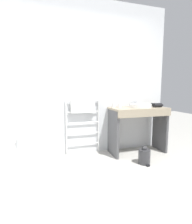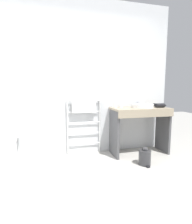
# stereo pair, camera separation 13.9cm
# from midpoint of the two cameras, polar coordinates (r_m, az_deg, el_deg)

# --- Properties ---
(ground_plane) EXTENTS (12.00, 12.00, 0.00)m
(ground_plane) POSITION_cam_midpoint_polar(r_m,az_deg,el_deg) (2.01, 3.03, -27.98)
(ground_plane) COLOR #B2AFA8
(wall_back) EXTENTS (3.33, 0.12, 2.69)m
(wall_back) POSITION_cam_midpoint_polar(r_m,az_deg,el_deg) (3.15, -6.76, 10.77)
(wall_back) COLOR silver
(wall_back) RESTS_ON ground_plane
(toilet) EXTENTS (0.39, 0.52, 0.76)m
(toilet) POSITION_cam_midpoint_polar(r_m,az_deg,el_deg) (2.90, -29.64, -10.76)
(toilet) COLOR white
(toilet) RESTS_ON ground_plane
(towel_radiator) EXTENTS (0.61, 0.06, 1.00)m
(towel_radiator) POSITION_cam_midpoint_polar(r_m,az_deg,el_deg) (3.08, -5.60, -0.69)
(towel_radiator) COLOR silver
(towel_radiator) RESTS_ON ground_plane
(vanity_counter) EXTENTS (1.00, 0.50, 0.84)m
(vanity_counter) POSITION_cam_midpoint_polar(r_m,az_deg,el_deg) (3.23, 12.44, -3.17)
(vanity_counter) COLOR gray
(vanity_counter) RESTS_ON ground_plane
(sink_basin) EXTENTS (0.39, 0.39, 0.06)m
(sink_basin) POSITION_cam_midpoint_polar(r_m,az_deg,el_deg) (3.25, 13.22, 2.10)
(sink_basin) COLOR white
(sink_basin) RESTS_ON vanity_counter
(faucet) EXTENTS (0.02, 0.10, 0.12)m
(faucet) POSITION_cam_midpoint_polar(r_m,az_deg,el_deg) (3.40, 11.72, 3.12)
(faucet) COLOR silver
(faucet) RESTS_ON vanity_counter
(cup_near_wall) EXTENTS (0.06, 0.06, 0.09)m
(cup_near_wall) POSITION_cam_midpoint_polar(r_m,az_deg,el_deg) (3.15, 4.54, 2.32)
(cup_near_wall) COLOR white
(cup_near_wall) RESTS_ON vanity_counter
(cup_near_edge) EXTENTS (0.06, 0.06, 0.09)m
(cup_near_edge) POSITION_cam_midpoint_polar(r_m,az_deg,el_deg) (3.12, 6.54, 2.25)
(cup_near_edge) COLOR white
(cup_near_edge) RESTS_ON vanity_counter
(hair_dryer) EXTENTS (0.21, 0.17, 0.08)m
(hair_dryer) POSITION_cam_midpoint_polar(r_m,az_deg,el_deg) (3.33, 18.38, 2.16)
(hair_dryer) COLOR black
(hair_dryer) RESTS_ON vanity_counter
(trash_bin) EXTENTS (0.18, 0.22, 0.29)m
(trash_bin) POSITION_cam_midpoint_polar(r_m,az_deg,el_deg) (2.90, 14.14, -13.77)
(trash_bin) COLOR #333335
(trash_bin) RESTS_ON ground_plane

